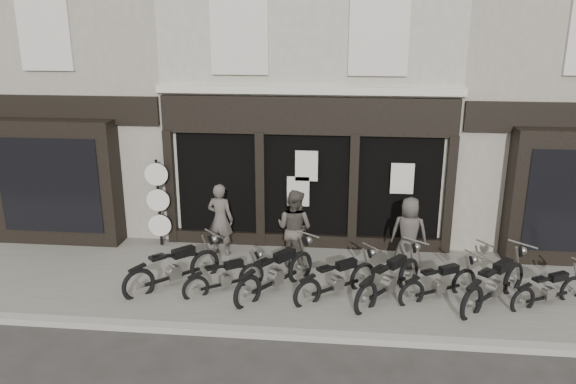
# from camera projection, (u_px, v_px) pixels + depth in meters

# --- Properties ---
(ground_plane) EXTENTS (90.00, 90.00, 0.00)m
(ground_plane) POSITION_uv_depth(u_px,v_px,m) (296.00, 305.00, 11.57)
(ground_plane) COLOR #2D2B28
(ground_plane) RESTS_ON ground
(pavement) EXTENTS (30.00, 4.20, 0.12)m
(pavement) POSITION_uv_depth(u_px,v_px,m) (299.00, 283.00, 12.40)
(pavement) COLOR #67635B
(pavement) RESTS_ON ground_plane
(kerb) EXTENTS (30.00, 0.25, 0.13)m
(kerb) POSITION_uv_depth(u_px,v_px,m) (289.00, 334.00, 10.36)
(kerb) COLOR gray
(kerb) RESTS_ON ground_plane
(central_building) EXTENTS (7.30, 6.22, 8.34)m
(central_building) POSITION_uv_depth(u_px,v_px,m) (315.00, 77.00, 16.04)
(central_building) COLOR #BEB7A3
(central_building) RESTS_ON ground
(neighbour_left) EXTENTS (5.60, 6.73, 8.34)m
(neighbour_left) POSITION_uv_depth(u_px,v_px,m) (101.00, 76.00, 16.63)
(neighbour_left) COLOR #9E9486
(neighbour_left) RESTS_ON ground
(neighbour_right) EXTENTS (5.60, 6.73, 8.34)m
(neighbour_right) POSITION_uv_depth(u_px,v_px,m) (546.00, 81.00, 15.37)
(neighbour_right) COLOR #9E9486
(neighbour_right) RESTS_ON ground
(motorcycle_0) EXTENTS (1.83, 1.81, 1.11)m
(motorcycle_0) POSITION_uv_depth(u_px,v_px,m) (174.00, 271.00, 12.09)
(motorcycle_0) COLOR black
(motorcycle_0) RESTS_ON ground
(motorcycle_1) EXTENTS (1.63, 1.27, 0.90)m
(motorcycle_1) POSITION_uv_depth(u_px,v_px,m) (225.00, 280.00, 11.90)
(motorcycle_1) COLOR black
(motorcycle_1) RESTS_ON ground
(motorcycle_2) EXTENTS (1.64, 2.04, 1.13)m
(motorcycle_2) POSITION_uv_depth(u_px,v_px,m) (276.00, 276.00, 11.85)
(motorcycle_2) COLOR black
(motorcycle_2) RESTS_ON ground
(motorcycle_3) EXTENTS (1.78, 1.52, 1.01)m
(motorcycle_3) POSITION_uv_depth(u_px,v_px,m) (337.00, 282.00, 11.67)
(motorcycle_3) COLOR black
(motorcycle_3) RESTS_ON ground
(motorcycle_4) EXTENTS (1.61, 1.95, 1.09)m
(motorcycle_4) POSITION_uv_depth(u_px,v_px,m) (389.00, 282.00, 11.59)
(motorcycle_4) COLOR black
(motorcycle_4) RESTS_ON ground
(motorcycle_5) EXTENTS (1.78, 1.22, 0.94)m
(motorcycle_5) POSITION_uv_depth(u_px,v_px,m) (439.00, 285.00, 11.59)
(motorcycle_5) COLOR black
(motorcycle_5) RESTS_ON ground
(motorcycle_6) EXTENTS (1.80, 1.92, 1.13)m
(motorcycle_6) POSITION_uv_depth(u_px,v_px,m) (494.00, 287.00, 11.35)
(motorcycle_6) COLOR black
(motorcycle_6) RESTS_ON ground
(motorcycle_7) EXTENTS (1.73, 1.11, 0.91)m
(motorcycle_7) POSITION_uv_depth(u_px,v_px,m) (549.00, 292.00, 11.32)
(motorcycle_7) COLOR black
(motorcycle_7) RESTS_ON ground
(man_left) EXTENTS (0.73, 0.56, 1.78)m
(man_left) POSITION_uv_depth(u_px,v_px,m) (220.00, 219.00, 13.58)
(man_left) COLOR #4E4740
(man_left) RESTS_ON pavement
(man_centre) EXTENTS (1.10, 1.01, 1.84)m
(man_centre) POSITION_uv_depth(u_px,v_px,m) (294.00, 228.00, 12.91)
(man_centre) COLOR #49433B
(man_centre) RESTS_ON pavement
(man_right) EXTENTS (0.91, 0.67, 1.69)m
(man_right) POSITION_uv_depth(u_px,v_px,m) (409.00, 233.00, 12.84)
(man_right) COLOR #423D37
(man_right) RESTS_ON pavement
(advert_sign_post) EXTENTS (0.58, 0.37, 2.36)m
(advert_sign_post) POSITION_uv_depth(u_px,v_px,m) (159.00, 207.00, 14.05)
(advert_sign_post) COLOR black
(advert_sign_post) RESTS_ON ground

